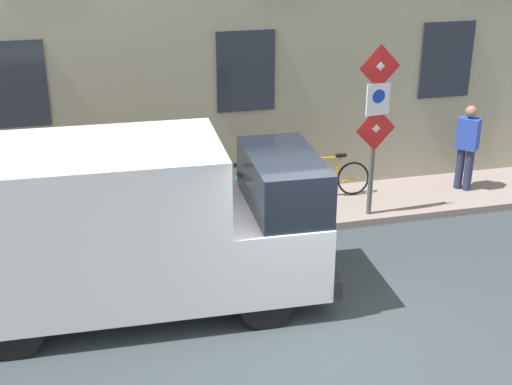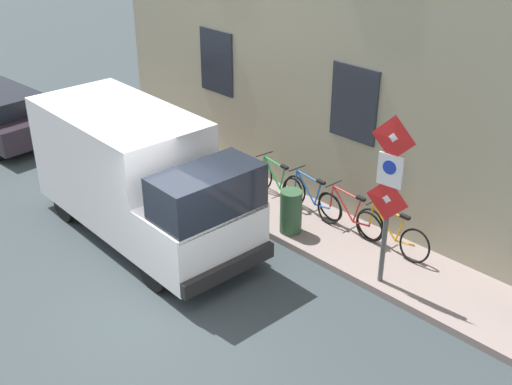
% 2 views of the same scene
% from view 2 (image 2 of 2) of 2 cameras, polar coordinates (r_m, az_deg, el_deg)
% --- Properties ---
extents(ground_plane, '(80.00, 80.00, 0.00)m').
position_cam_2_polar(ground_plane, '(11.04, -7.69, -10.76)').
color(ground_plane, '#323B3E').
extents(sidewalk_slab, '(1.76, 16.83, 0.14)m').
position_cam_2_polar(sidewalk_slab, '(13.17, 5.65, -3.37)').
color(sidewalk_slab, gray).
rests_on(sidewalk_slab, ground_plane).
extents(building_facade, '(0.75, 14.83, 8.07)m').
position_cam_2_polar(building_facade, '(12.61, 10.26, 14.43)').
color(building_facade, gray).
rests_on(building_facade, ground_plane).
extents(sign_post_stacked, '(0.17, 0.56, 3.02)m').
position_cam_2_polar(sign_post_stacked, '(10.71, 11.74, 0.76)').
color(sign_post_stacked, '#474C47').
rests_on(sign_post_stacked, sidewalk_slab).
extents(delivery_van, '(2.20, 5.40, 2.50)m').
position_cam_2_polar(delivery_van, '(12.72, -10.45, 1.59)').
color(delivery_van, white).
rests_on(delivery_van, ground_plane).
extents(bicycle_orange, '(0.46, 1.71, 0.89)m').
position_cam_2_polar(bicycle_orange, '(12.42, 11.95, -3.54)').
color(bicycle_orange, black).
rests_on(bicycle_orange, sidewalk_slab).
extents(bicycle_red, '(0.46, 1.71, 0.89)m').
position_cam_2_polar(bicycle_red, '(12.92, 8.31, -1.93)').
color(bicycle_red, black).
rests_on(bicycle_red, sidewalk_slab).
extents(bicycle_blue, '(0.46, 1.72, 0.89)m').
position_cam_2_polar(bicycle_blue, '(13.47, 4.95, -0.43)').
color(bicycle_blue, black).
rests_on(bicycle_blue, sidewalk_slab).
extents(bicycle_green, '(0.50, 1.72, 0.89)m').
position_cam_2_polar(bicycle_green, '(14.07, 1.87, 0.94)').
color(bicycle_green, black).
rests_on(bicycle_green, sidewalk_slab).
extents(litter_bin, '(0.44, 0.44, 0.90)m').
position_cam_2_polar(litter_bin, '(12.74, 3.13, -1.71)').
color(litter_bin, '#2D5133').
rests_on(litter_bin, sidewalk_slab).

